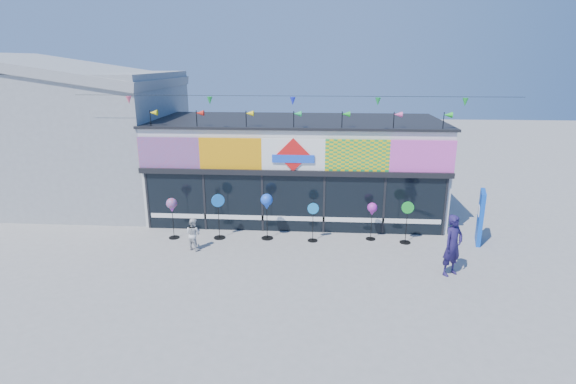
# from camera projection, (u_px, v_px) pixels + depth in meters

# --- Properties ---
(ground) EXTENTS (80.00, 80.00, 0.00)m
(ground) POSITION_uv_depth(u_px,v_px,m) (287.00, 270.00, 14.53)
(ground) COLOR gray
(ground) RESTS_ON ground
(kite_shop) EXTENTS (16.00, 5.70, 5.31)m
(kite_shop) POSITION_uv_depth(u_px,v_px,m) (297.00, 167.00, 19.64)
(kite_shop) COLOR silver
(kite_shop) RESTS_ON ground
(neighbour_building) EXTENTS (8.18, 7.20, 6.87)m
(neighbour_building) POSITION_uv_depth(u_px,v_px,m) (85.00, 134.00, 21.00)
(neighbour_building) COLOR #96989B
(neighbour_building) RESTS_ON ground
(blue_sign) EXTENTS (0.41, 1.00, 1.99)m
(blue_sign) POSITION_uv_depth(u_px,v_px,m) (480.00, 217.00, 16.42)
(blue_sign) COLOR blue
(blue_sign) RESTS_ON ground
(spinner_0) EXTENTS (0.40, 0.40, 1.59)m
(spinner_0) POSITION_uv_depth(u_px,v_px,m) (172.00, 206.00, 16.78)
(spinner_0) COLOR black
(spinner_0) RESTS_ON ground
(spinner_1) EXTENTS (0.46, 0.44, 1.74)m
(spinner_1) POSITION_uv_depth(u_px,v_px,m) (219.00, 215.00, 16.86)
(spinner_1) COLOR black
(spinner_1) RESTS_ON ground
(spinner_2) EXTENTS (0.45, 0.45, 1.77)m
(spinner_2) POSITION_uv_depth(u_px,v_px,m) (267.00, 203.00, 16.68)
(spinner_2) COLOR black
(spinner_2) RESTS_ON ground
(spinner_3) EXTENTS (0.42, 0.38, 1.49)m
(spinner_3) POSITION_uv_depth(u_px,v_px,m) (313.00, 221.00, 16.63)
(spinner_3) COLOR black
(spinner_3) RESTS_ON ground
(spinner_4) EXTENTS (0.37, 0.37, 1.45)m
(spinner_4) POSITION_uv_depth(u_px,v_px,m) (372.00, 210.00, 16.68)
(spinner_4) COLOR black
(spinner_4) RESTS_ON ground
(spinner_5) EXTENTS (0.45, 0.41, 1.60)m
(spinner_5) POSITION_uv_depth(u_px,v_px,m) (407.00, 221.00, 16.44)
(spinner_5) COLOR black
(spinner_5) RESTS_ON ground
(adult_man) EXTENTS (0.86, 0.79, 1.97)m
(adult_man) POSITION_uv_depth(u_px,v_px,m) (453.00, 245.00, 13.94)
(adult_man) COLOR #1E1647
(adult_man) RESTS_ON ground
(child) EXTENTS (0.66, 0.55, 1.17)m
(child) POSITION_uv_depth(u_px,v_px,m) (193.00, 234.00, 15.93)
(child) COLOR silver
(child) RESTS_ON ground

